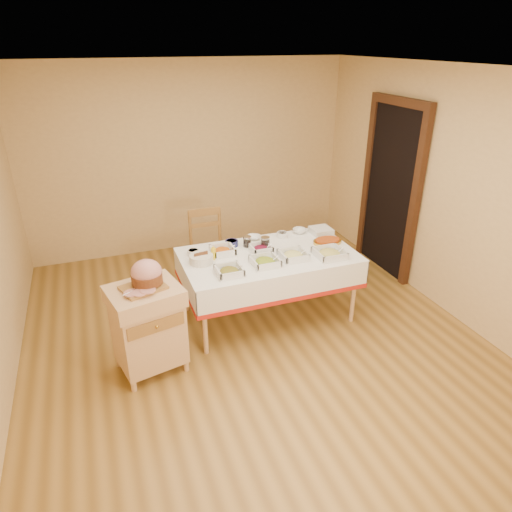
{
  "coord_description": "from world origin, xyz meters",
  "views": [
    {
      "loc": [
        -1.33,
        -3.72,
        2.82
      ],
      "look_at": [
        0.12,
        0.2,
        0.81
      ],
      "focal_mm": 32.0,
      "sensor_mm": 36.0,
      "label": 1
    }
  ],
  "objects_px": {
    "mustard_bottle": "(213,253)",
    "bread_basket": "(201,259)",
    "preserve_jar_right": "(265,243)",
    "dining_table": "(268,268)",
    "brass_platter": "(327,241)",
    "ham_on_board": "(146,276)",
    "preserve_jar_left": "(247,242)",
    "butcher_cart": "(148,325)",
    "dining_chair": "(209,248)",
    "plate_stack": "(321,231)"
  },
  "relations": [
    {
      "from": "mustard_bottle",
      "to": "bread_basket",
      "type": "xyz_separation_m",
      "value": [
        -0.14,
        -0.03,
        -0.02
      ]
    },
    {
      "from": "preserve_jar_right",
      "to": "dining_table",
      "type": "bearing_deg",
      "value": -99.67
    },
    {
      "from": "preserve_jar_right",
      "to": "brass_platter",
      "type": "xyz_separation_m",
      "value": [
        0.7,
        -0.12,
        -0.04
      ]
    },
    {
      "from": "ham_on_board",
      "to": "brass_platter",
      "type": "distance_m",
      "value": 2.1
    },
    {
      "from": "preserve_jar_left",
      "to": "ham_on_board",
      "type": "bearing_deg",
      "value": -148.99
    },
    {
      "from": "butcher_cart",
      "to": "preserve_jar_right",
      "type": "distance_m",
      "value": 1.55
    },
    {
      "from": "dining_table",
      "to": "butcher_cart",
      "type": "height_order",
      "value": "butcher_cart"
    },
    {
      "from": "butcher_cart",
      "to": "bread_basket",
      "type": "height_order",
      "value": "bread_basket"
    },
    {
      "from": "dining_chair",
      "to": "preserve_jar_right",
      "type": "height_order",
      "value": "dining_chair"
    },
    {
      "from": "plate_stack",
      "to": "brass_platter",
      "type": "bearing_deg",
      "value": -102.39
    },
    {
      "from": "dining_table",
      "to": "mustard_bottle",
      "type": "relative_size",
      "value": 11.69
    },
    {
      "from": "brass_platter",
      "to": "dining_chair",
      "type": "bearing_deg",
      "value": 141.85
    },
    {
      "from": "mustard_bottle",
      "to": "brass_platter",
      "type": "distance_m",
      "value": 1.3
    },
    {
      "from": "plate_stack",
      "to": "brass_platter",
      "type": "relative_size",
      "value": 0.69
    },
    {
      "from": "ham_on_board",
      "to": "preserve_jar_right",
      "type": "distance_m",
      "value": 1.48
    },
    {
      "from": "butcher_cart",
      "to": "brass_platter",
      "type": "height_order",
      "value": "butcher_cart"
    },
    {
      "from": "preserve_jar_right",
      "to": "bread_basket",
      "type": "relative_size",
      "value": 0.52
    },
    {
      "from": "butcher_cart",
      "to": "plate_stack",
      "type": "height_order",
      "value": "butcher_cart"
    },
    {
      "from": "dining_table",
      "to": "butcher_cart",
      "type": "distance_m",
      "value": 1.44
    },
    {
      "from": "brass_platter",
      "to": "bread_basket",
      "type": "bearing_deg",
      "value": 179.98
    },
    {
      "from": "dining_table",
      "to": "dining_chair",
      "type": "xyz_separation_m",
      "value": [
        -0.41,
        0.93,
        -0.1
      ]
    },
    {
      "from": "dining_table",
      "to": "mustard_bottle",
      "type": "bearing_deg",
      "value": 172.1
    },
    {
      "from": "dining_table",
      "to": "plate_stack",
      "type": "bearing_deg",
      "value": 21.58
    },
    {
      "from": "dining_table",
      "to": "brass_platter",
      "type": "bearing_deg",
      "value": 3.54
    },
    {
      "from": "butcher_cart",
      "to": "bread_basket",
      "type": "distance_m",
      "value": 0.88
    },
    {
      "from": "dining_chair",
      "to": "plate_stack",
      "type": "relative_size",
      "value": 4.2
    },
    {
      "from": "preserve_jar_right",
      "to": "mustard_bottle",
      "type": "relative_size",
      "value": 0.8
    },
    {
      "from": "preserve_jar_right",
      "to": "ham_on_board",
      "type": "bearing_deg",
      "value": -155.88
    },
    {
      "from": "dining_table",
      "to": "preserve_jar_left",
      "type": "xyz_separation_m",
      "value": [
        -0.14,
        0.26,
        0.21
      ]
    },
    {
      "from": "mustard_bottle",
      "to": "preserve_jar_left",
      "type": "bearing_deg",
      "value": 23.17
    },
    {
      "from": "preserve_jar_left",
      "to": "preserve_jar_right",
      "type": "relative_size",
      "value": 0.94
    },
    {
      "from": "dining_chair",
      "to": "bread_basket",
      "type": "relative_size",
      "value": 4.0
    },
    {
      "from": "dining_table",
      "to": "preserve_jar_left",
      "type": "height_order",
      "value": "preserve_jar_left"
    },
    {
      "from": "dining_table",
      "to": "plate_stack",
      "type": "distance_m",
      "value": 0.86
    },
    {
      "from": "brass_platter",
      "to": "ham_on_board",
      "type": "bearing_deg",
      "value": -166.64
    },
    {
      "from": "dining_chair",
      "to": "brass_platter",
      "type": "xyz_separation_m",
      "value": [
        1.13,
        -0.89,
        0.29
      ]
    },
    {
      "from": "dining_chair",
      "to": "ham_on_board",
      "type": "distance_m",
      "value": 1.71
    },
    {
      "from": "brass_platter",
      "to": "plate_stack",
      "type": "bearing_deg",
      "value": 77.61
    },
    {
      "from": "bread_basket",
      "to": "brass_platter",
      "type": "height_order",
      "value": "bread_basket"
    },
    {
      "from": "preserve_jar_right",
      "to": "bread_basket",
      "type": "bearing_deg",
      "value": -171.06
    },
    {
      "from": "mustard_bottle",
      "to": "brass_platter",
      "type": "xyz_separation_m",
      "value": [
        1.3,
        -0.03,
        -0.05
      ]
    },
    {
      "from": "dining_chair",
      "to": "preserve_jar_right",
      "type": "distance_m",
      "value": 0.95
    },
    {
      "from": "bread_basket",
      "to": "dining_chair",
      "type": "bearing_deg",
      "value": 71.27
    },
    {
      "from": "dining_chair",
      "to": "plate_stack",
      "type": "distance_m",
      "value": 1.38
    },
    {
      "from": "butcher_cart",
      "to": "mustard_bottle",
      "type": "distance_m",
      "value": 1.01
    },
    {
      "from": "preserve_jar_right",
      "to": "mustard_bottle",
      "type": "distance_m",
      "value": 0.61
    },
    {
      "from": "dining_table",
      "to": "preserve_jar_right",
      "type": "distance_m",
      "value": 0.27
    },
    {
      "from": "butcher_cart",
      "to": "mustard_bottle",
      "type": "bearing_deg",
      "value": 35.22
    },
    {
      "from": "dining_table",
      "to": "bread_basket",
      "type": "distance_m",
      "value": 0.74
    },
    {
      "from": "preserve_jar_left",
      "to": "mustard_bottle",
      "type": "distance_m",
      "value": 0.47
    }
  ]
}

